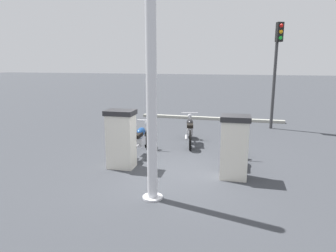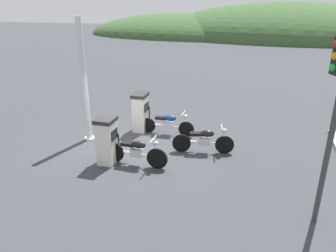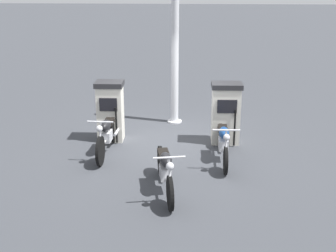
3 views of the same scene
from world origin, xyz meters
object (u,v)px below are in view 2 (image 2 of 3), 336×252
motorcycle_near_pump (136,151)px  fuel_pump_far (141,112)px  motorcycle_extra (204,140)px  motorcycle_far_pump (168,123)px  roadside_traffic_light (334,105)px  fuel_pump_near (107,140)px  canopy_support_pole (84,84)px

motorcycle_near_pump → fuel_pump_far: bearing=108.5°
motorcycle_near_pump → motorcycle_extra: (1.83, 1.47, -0.01)m
motorcycle_far_pump → roadside_traffic_light: size_ratio=0.50×
motorcycle_far_pump → motorcycle_extra: motorcycle_extra is taller
fuel_pump_near → motorcycle_extra: (2.73, 1.56, -0.29)m
motorcycle_far_pump → motorcycle_near_pump: bearing=-94.8°
fuel_pump_far → roadside_traffic_light: size_ratio=0.36×
fuel_pump_near → motorcycle_extra: 3.16m
fuel_pump_near → fuel_pump_far: bearing=90.0°
fuel_pump_near → motorcycle_far_pump: (1.13, 2.71, -0.30)m
canopy_support_pole → fuel_pump_near: bearing=-44.3°
motorcycle_near_pump → roadside_traffic_light: size_ratio=0.50×
fuel_pump_near → motorcycle_extra: bearing=29.7°
fuel_pump_near → motorcycle_near_pump: fuel_pump_near is taller
canopy_support_pole → roadside_traffic_light: bearing=-20.5°
motorcycle_far_pump → roadside_traffic_light: bearing=-40.3°
fuel_pump_far → canopy_support_pole: (-1.53, -1.32, 1.32)m
fuel_pump_far → motorcycle_far_pump: fuel_pump_far is taller
fuel_pump_near → fuel_pump_far: size_ratio=0.99×
fuel_pump_near → fuel_pump_far: fuel_pump_far is taller
fuel_pump_far → motorcycle_near_pump: fuel_pump_far is taller
fuel_pump_near → motorcycle_far_pump: size_ratio=0.71×
motorcycle_extra → fuel_pump_far: bearing=155.4°
motorcycle_far_pump → canopy_support_pole: canopy_support_pole is taller
motorcycle_far_pump → canopy_support_pole: bearing=-155.3°
fuel_pump_near → canopy_support_pole: bearing=135.7°
motorcycle_near_pump → motorcycle_far_pump: size_ratio=1.00×
fuel_pump_far → fuel_pump_near: bearing=-90.0°
motorcycle_extra → roadside_traffic_light: size_ratio=0.49×
fuel_pump_far → motorcycle_extra: bearing=-24.6°
fuel_pump_near → motorcycle_far_pump: fuel_pump_near is taller
fuel_pump_far → motorcycle_far_pump: (1.13, -0.10, -0.30)m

